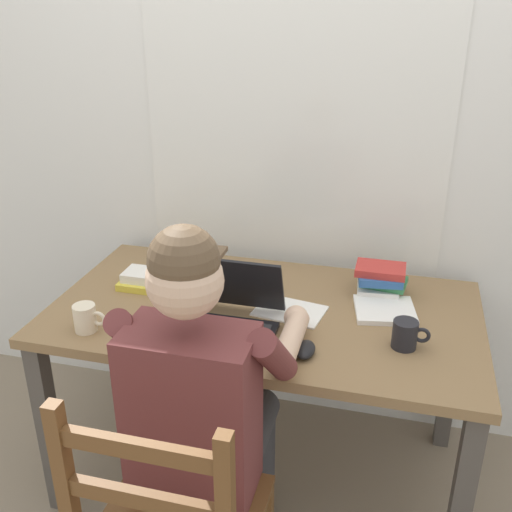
% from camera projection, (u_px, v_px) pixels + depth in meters
% --- Properties ---
extents(ground_plane, '(8.00, 8.00, 0.00)m').
position_uv_depth(ground_plane, '(263.00, 470.00, 2.37)').
color(ground_plane, gray).
extents(back_wall, '(6.00, 0.08, 2.60)m').
position_uv_depth(back_wall, '(295.00, 122.00, 2.27)').
color(back_wall, silver).
rests_on(back_wall, ground).
extents(desk, '(1.48, 0.80, 0.74)m').
position_uv_depth(desk, '(264.00, 331.00, 2.11)').
color(desk, olive).
rests_on(desk, ground).
extents(seated_person, '(0.50, 0.60, 1.26)m').
position_uv_depth(seated_person, '(206.00, 398.00, 1.68)').
color(seated_person, brown).
rests_on(seated_person, ground).
extents(laptop, '(0.33, 0.32, 0.22)m').
position_uv_depth(laptop, '(227.00, 314.00, 1.93)').
color(laptop, black).
rests_on(laptop, desk).
extents(computer_mouse, '(0.06, 0.10, 0.03)m').
position_uv_depth(computer_mouse, '(305.00, 350.00, 1.80)').
color(computer_mouse, black).
rests_on(computer_mouse, desk).
extents(coffee_mug_white, '(0.11, 0.07, 0.09)m').
position_uv_depth(coffee_mug_white, '(86.00, 318.00, 1.92)').
color(coffee_mug_white, beige).
rests_on(coffee_mug_white, desk).
extents(coffee_mug_dark, '(0.11, 0.07, 0.09)m').
position_uv_depth(coffee_mug_dark, '(197.00, 266.00, 2.29)').
color(coffee_mug_dark, '#38281E').
rests_on(coffee_mug_dark, desk).
extents(coffee_mug_spare, '(0.12, 0.08, 0.09)m').
position_uv_depth(coffee_mug_spare, '(406.00, 334.00, 1.83)').
color(coffee_mug_spare, black).
rests_on(coffee_mug_spare, desk).
extents(book_stack_main, '(0.19, 0.16, 0.11)m').
position_uv_depth(book_stack_main, '(380.00, 280.00, 2.15)').
color(book_stack_main, white).
rests_on(book_stack_main, desk).
extents(book_stack_side, '(0.19, 0.15, 0.06)m').
position_uv_depth(book_stack_side, '(147.00, 279.00, 2.22)').
color(book_stack_side, gold).
rests_on(book_stack_side, desk).
extents(paper_pile_near_laptop, '(0.23, 0.22, 0.02)m').
position_uv_depth(paper_pile_near_laptop, '(385.00, 310.00, 2.04)').
color(paper_pile_near_laptop, white).
rests_on(paper_pile_near_laptop, desk).
extents(paper_pile_back_corner, '(0.26, 0.20, 0.01)m').
position_uv_depth(paper_pile_back_corner, '(290.00, 311.00, 2.05)').
color(paper_pile_back_corner, white).
rests_on(paper_pile_back_corner, desk).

